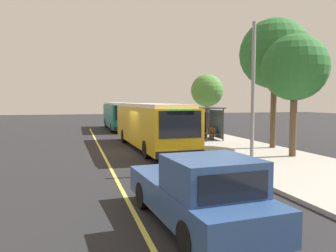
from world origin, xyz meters
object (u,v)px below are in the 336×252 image
(transit_bus_second, at_px, (119,115))
(waiting_bench, at_px, (209,133))
(pedestrian_commuter, at_px, (197,128))
(route_sign_post, at_px, (183,118))
(pickup_truck, at_px, (198,193))
(transit_bus_main, at_px, (151,124))

(transit_bus_second, height_order, waiting_bench, transit_bus_second)
(waiting_bench, bearing_deg, pedestrian_commuter, -52.89)
(route_sign_post, xyz_separation_m, pedestrian_commuter, (-1.01, 1.41, -0.84))
(transit_bus_second, xyz_separation_m, waiting_bench, (12.20, 5.40, -0.98))
(pickup_truck, xyz_separation_m, waiting_bench, (-16.40, 7.12, -0.22))
(transit_bus_second, bearing_deg, transit_bus_main, 0.47)
(transit_bus_main, bearing_deg, pedestrian_commuter, 114.46)
(pickup_truck, bearing_deg, pedestrian_commuter, 159.55)
(transit_bus_second, distance_m, route_sign_post, 14.50)
(transit_bus_second, distance_m, pedestrian_commuter, 13.86)
(transit_bus_main, distance_m, waiting_bench, 6.07)
(pickup_truck, bearing_deg, waiting_bench, 156.54)
(transit_bus_main, xyz_separation_m, transit_bus_second, (-15.03, -0.12, -0.00))
(route_sign_post, bearing_deg, pedestrian_commuter, 125.46)
(transit_bus_main, relative_size, pedestrian_commuter, 7.06)
(transit_bus_main, bearing_deg, waiting_bench, 118.13)
(pickup_truck, relative_size, waiting_bench, 3.46)
(transit_bus_main, xyz_separation_m, route_sign_post, (-0.76, 2.47, 0.34))
(pickup_truck, distance_m, pedestrian_commuter, 16.38)
(transit_bus_second, xyz_separation_m, pedestrian_commuter, (13.26, 4.01, -0.50))
(waiting_bench, bearing_deg, pickup_truck, -23.46)
(transit_bus_main, xyz_separation_m, pickup_truck, (13.58, -1.84, -0.76))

